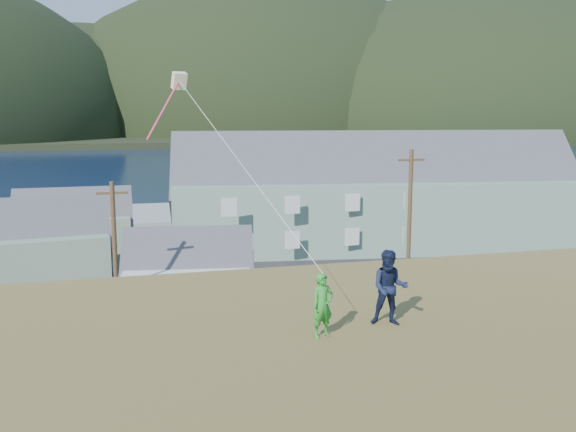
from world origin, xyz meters
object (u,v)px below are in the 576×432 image
object	(u,v)px
shed_white	(189,274)
shed_palegreen_far	(74,222)
shed_palegreen_near	(37,245)
kite_flyer_navy	(390,288)
kite_flyer_green	(323,305)
wharf	(99,218)
lodge	(375,194)

from	to	relation	value
shed_white	shed_palegreen_far	distance (m)	21.24
shed_palegreen_near	kite_flyer_navy	size ratio (longest dim) A/B	5.91
shed_palegreen_far	kite_flyer_green	distance (m)	45.78
kite_flyer_navy	shed_white	bearing A→B (deg)	116.76
shed_palegreen_far	kite_flyer_green	bearing A→B (deg)	-79.98
wharf	kite_flyer_green	bearing A→B (deg)	-83.34
lodge	shed_palegreen_near	distance (m)	28.42
lodge	wharf	bearing A→B (deg)	149.63
shed_white	kite_flyer_navy	distance (m)	25.32
lodge	kite_flyer_green	xyz separation A→B (m)	(-17.53, -39.61, 3.12)
shed_palegreen_near	shed_palegreen_far	bearing A→B (deg)	72.65
shed_white	shed_palegreen_far	bearing A→B (deg)	120.44
lodge	shed_white	distance (m)	23.42
shed_palegreen_far	lodge	bearing A→B (deg)	-11.74
shed_white	kite_flyer_green	world-z (taller)	kite_flyer_green
kite_flyer_navy	kite_flyer_green	bearing A→B (deg)	-146.23
kite_flyer_navy	lodge	bearing A→B (deg)	89.38
kite_flyer_green	lodge	bearing A→B (deg)	49.44
kite_flyer_green	kite_flyer_navy	xyz separation A→B (m)	(1.80, 0.40, 0.17)
shed_palegreen_near	shed_white	xyz separation A→B (m)	(9.78, -9.58, -0.35)
wharf	shed_palegreen_near	xyz separation A→B (m)	(-3.46, -24.54, 2.30)
wharf	shed_white	size ratio (longest dim) A/B	3.06
wharf	shed_white	distance (m)	34.76
lodge	shed_palegreen_near	world-z (taller)	lodge
wharf	kite_flyer_navy	distance (m)	59.81
wharf	shed_palegreen_far	distance (m)	14.65
wharf	shed_palegreen_far	size ratio (longest dim) A/B	2.59
kite_flyer_green	kite_flyer_navy	size ratio (longest dim) A/B	0.81
shed_palegreen_near	shed_white	bearing A→B (deg)	-51.26
wharf	lodge	size ratio (longest dim) A/B	0.71
lodge	shed_palegreen_far	distance (m)	26.60
wharf	kite_flyer_green	distance (m)	59.95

